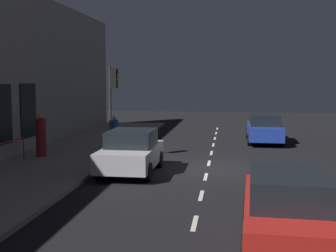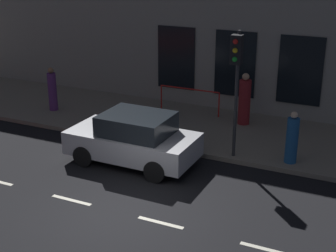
{
  "view_description": "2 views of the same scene",
  "coord_description": "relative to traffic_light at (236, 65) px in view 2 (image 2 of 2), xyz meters",
  "views": [
    {
      "loc": [
        -0.78,
        17.33,
        3.48
      ],
      "look_at": [
        1.7,
        -0.95,
        1.53
      ],
      "focal_mm": 48.02,
      "sensor_mm": 36.0,
      "label": 1
    },
    {
      "loc": [
        -9.35,
        -5.63,
        6.35
      ],
      "look_at": [
        1.51,
        -0.48,
        1.9
      ],
      "focal_mm": 53.24,
      "sensor_mm": 36.0,
      "label": 2
    }
  ],
  "objects": [
    {
      "name": "pedestrian_0",
      "position": [
        0.39,
        -1.69,
        -2.14
      ],
      "size": [
        0.51,
        0.51,
        1.6
      ],
      "rotation": [
        0.0,
        0.0,
        2.22
      ],
      "color": "#1E5189",
      "rests_on": "sidewalk"
    },
    {
      "name": "building_facade",
      "position": [
        4.66,
        1.41,
        0.76
      ],
      "size": [
        0.65,
        32.0,
        7.59
      ],
      "color": "gray",
      "rests_on": "ground"
    },
    {
      "name": "pedestrian_1",
      "position": [
        3.05,
        0.59,
        -2.02
      ],
      "size": [
        0.56,
        0.56,
        1.88
      ],
      "rotation": [
        0.0,
        0.0,
        1.97
      ],
      "color": "maroon",
      "rests_on": "sidewalk"
    },
    {
      "name": "ground_plane",
      "position": [
        -4.14,
        1.41,
        -3.03
      ],
      "size": [
        60.0,
        60.0,
        0.0
      ],
      "primitive_type": "plane",
      "color": "black"
    },
    {
      "name": "red_railing",
      "position": [
        3.34,
        2.84,
        -2.14
      ],
      "size": [
        0.05,
        2.45,
        0.97
      ],
      "color": "red",
      "rests_on": "sidewalk"
    },
    {
      "name": "pedestrian_2",
      "position": [
        1.39,
        7.8,
        -2.08
      ],
      "size": [
        0.4,
        0.4,
        1.7
      ],
      "rotation": [
        0.0,
        0.0,
        1.79
      ],
      "color": "#5B2D70",
      "rests_on": "sidewalk"
    },
    {
      "name": "parked_car_2",
      "position": [
        -1.36,
        2.67,
        -2.24
      ],
      "size": [
        1.98,
        3.9,
        1.58
      ],
      "rotation": [
        0.0,
        0.0,
        -0.01
      ],
      "color": "#B7B7BC",
      "rests_on": "ground"
    },
    {
      "name": "lane_centre_line",
      "position": [
        -4.14,
        0.41,
        -3.02
      ],
      "size": [
        0.12,
        27.2,
        0.01
      ],
      "color": "beige",
      "rests_on": "ground"
    },
    {
      "name": "sidewalk",
      "position": [
        2.11,
        1.41,
        -2.95
      ],
      "size": [
        4.5,
        32.0,
        0.15
      ],
      "color": "gray",
      "rests_on": "ground"
    },
    {
      "name": "traffic_light",
      "position": [
        0.0,
        0.0,
        0.0
      ],
      "size": [
        0.45,
        0.32,
        3.86
      ],
      "color": "#2D2D30",
      "rests_on": "sidewalk"
    }
  ]
}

